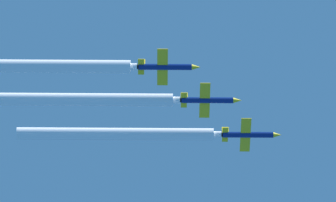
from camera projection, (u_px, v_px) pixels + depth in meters
jet_lead at (250, 135)px, 246.13m from camera, size 8.14×11.86×2.85m
jet_second_echelon at (209, 100)px, 239.99m from camera, size 8.14×11.86×2.85m
jet_third_echelon at (167, 67)px, 233.42m from camera, size 8.14×11.86×2.85m
smoke_trail_lead at (119, 134)px, 246.00m from camera, size 2.39×39.18×2.39m
smoke_trail_second_echelon at (87, 100)px, 239.87m from camera, size 2.39×34.66×2.39m
smoke_trail_third_echelon at (51, 66)px, 233.31m from camera, size 2.39×31.14×2.39m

